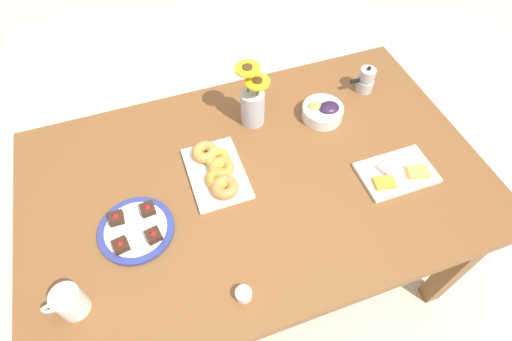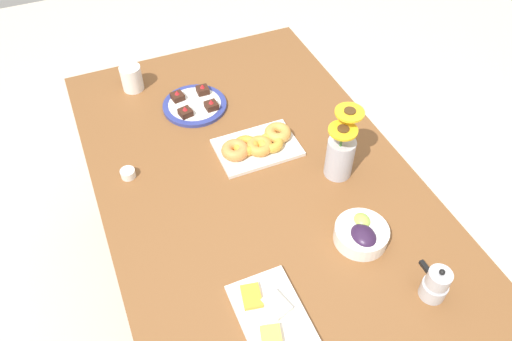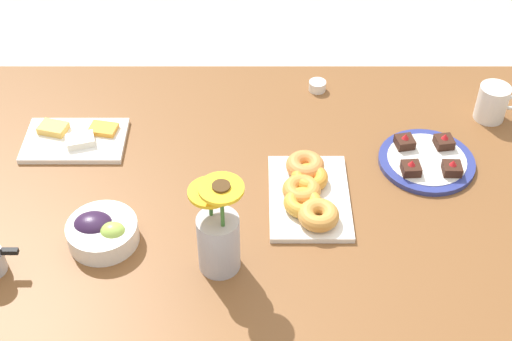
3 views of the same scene
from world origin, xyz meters
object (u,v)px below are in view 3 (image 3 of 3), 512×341
(dining_table, at_px, (256,207))
(grape_bowl, at_px, (102,231))
(cheese_platter, at_px, (75,139))
(dessert_plate, at_px, (427,160))
(jam_cup_honey, at_px, (317,85))
(coffee_mug, at_px, (493,102))
(flower_vase, at_px, (218,237))
(croissant_platter, at_px, (308,192))

(dining_table, relative_size, grape_bowl, 10.13)
(cheese_platter, height_order, dessert_plate, dessert_plate)
(grape_bowl, xyz_separation_m, dessert_plate, (0.77, 0.26, -0.02))
(jam_cup_honey, bearing_deg, cheese_platter, -160.41)
(jam_cup_honey, xyz_separation_m, dessert_plate, (0.25, -0.31, -0.00))
(grape_bowl, bearing_deg, dining_table, 28.82)
(dining_table, bearing_deg, coffee_mug, 22.15)
(cheese_platter, bearing_deg, flower_vase, -46.69)
(cheese_platter, distance_m, dessert_plate, 0.90)
(croissant_platter, bearing_deg, grape_bowl, -164.37)
(flower_vase, bearing_deg, dining_table, 73.12)
(coffee_mug, distance_m, dessert_plate, 0.28)
(cheese_platter, xyz_separation_m, dessert_plate, (0.90, -0.08, 0.00))
(jam_cup_honey, distance_m, dessert_plate, 0.40)
(dining_table, bearing_deg, grape_bowl, -151.18)
(jam_cup_honey, bearing_deg, dessert_plate, -50.85)
(jam_cup_honey, height_order, dessert_plate, dessert_plate)
(croissant_platter, height_order, dessert_plate, dessert_plate)
(dining_table, xyz_separation_m, jam_cup_honey, (0.17, 0.38, 0.10))
(coffee_mug, relative_size, jam_cup_honey, 2.41)
(croissant_platter, relative_size, flower_vase, 1.15)
(grape_bowl, relative_size, croissant_platter, 0.54)
(grape_bowl, relative_size, cheese_platter, 0.61)
(croissant_platter, distance_m, jam_cup_honey, 0.44)
(dining_table, xyz_separation_m, cheese_platter, (-0.47, 0.15, 0.10))
(grape_bowl, bearing_deg, croissant_platter, 15.63)
(dining_table, bearing_deg, jam_cup_honey, 65.60)
(dining_table, height_order, flower_vase, flower_vase)
(cheese_platter, bearing_deg, coffee_mug, 5.32)
(croissant_platter, height_order, flower_vase, flower_vase)
(cheese_platter, relative_size, croissant_platter, 0.89)
(grape_bowl, height_order, jam_cup_honey, grape_bowl)
(dining_table, relative_size, dessert_plate, 6.66)
(cheese_platter, bearing_deg, croissant_platter, -19.74)
(grape_bowl, distance_m, dessert_plate, 0.81)
(dessert_plate, bearing_deg, cheese_platter, 174.65)
(dining_table, bearing_deg, flower_vase, -106.88)
(dining_table, relative_size, coffee_mug, 13.80)
(coffee_mug, bearing_deg, grape_bowl, -155.42)
(cheese_platter, relative_size, flower_vase, 1.02)
(jam_cup_honey, bearing_deg, croissant_platter, -96.51)
(dining_table, distance_m, coffee_mug, 0.69)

